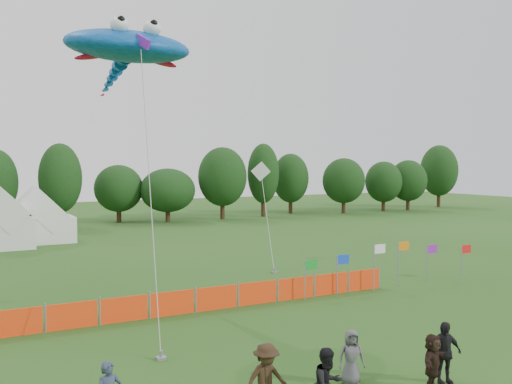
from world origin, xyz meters
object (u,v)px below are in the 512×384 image
tent_right (43,221)px  spectator_f (433,362)px  barrier_fence (195,301)px  stingray_kite (127,49)px  spectator_d (444,353)px  spectator_e (351,357)px  tent_left (3,222)px  spectator_c (266,380)px

tent_right → spectator_f: bearing=-81.5°
barrier_fence → stingray_kite: (-2.47, 1.09, 10.44)m
spectator_f → stingray_kite: stingray_kite is taller
spectator_d → stingray_kite: size_ratio=0.14×
tent_right → spectator_e: tent_right is taller
tent_left → spectator_e: tent_left is taller
spectator_d → spectator_e: 2.66m
spectator_d → spectator_f: size_ratio=1.13×
tent_left → spectator_c: bearing=-84.0°
spectator_f → stingray_kite: 16.45m
tent_right → tent_left: bearing=-150.1°
barrier_fence → spectator_f: bearing=-75.6°
stingray_kite → tent_left: bearing=98.1°
barrier_fence → stingray_kite: size_ratio=1.59×
spectator_e → stingray_kite: 14.98m
barrier_fence → spectator_d: size_ratio=11.13×
barrier_fence → stingray_kite: 10.79m
tent_right → spectator_d: 36.41m
spectator_c → tent_left: bearing=95.5°
spectator_d → spectator_f: bearing=-146.7°
tent_right → stingray_kite: 25.97m
spectator_c → spectator_f: (4.89, -0.72, -0.14)m
spectator_d → spectator_e: (-2.39, 1.18, -0.10)m
tent_left → spectator_c: size_ratio=2.28×
tent_right → spectator_d: tent_right is taller
barrier_fence → spectator_c: size_ratio=10.77×
barrier_fence → spectator_e: size_ratio=12.60×
tent_right → spectator_d: (6.04, -35.89, -0.77)m
stingray_kite → barrier_fence: bearing=-23.8°
tent_left → spectator_d: 35.35m
spectator_f → spectator_c: bearing=146.7°
spectator_f → tent_right: bearing=73.6°
tent_right → spectator_e: bearing=-84.0°
spectator_c → stingray_kite: size_ratio=0.15×
stingray_kite → spectator_e: bearing=-71.6°
spectator_e → barrier_fence: bearing=114.9°
spectator_d → stingray_kite: (-5.85, 11.64, 10.05)m
tent_left → spectator_d: tent_left is taller
spectator_f → stingray_kite: size_ratio=0.13×
tent_right → barrier_fence: size_ratio=0.23×
barrier_fence → stingray_kite: bearing=156.2°
barrier_fence → tent_right: bearing=96.0°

